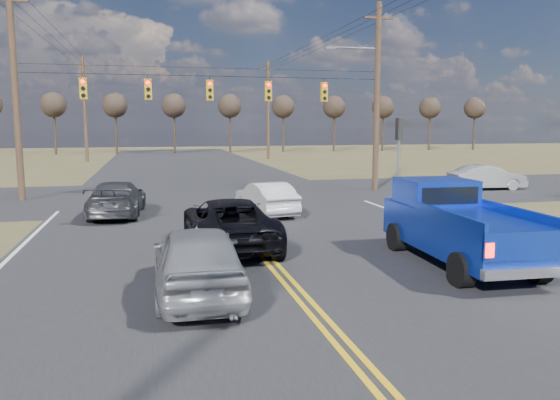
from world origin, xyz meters
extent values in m
plane|color=brown|center=(0.00, 0.00, 0.00)|extent=(160.00, 160.00, 0.00)
cube|color=#28282B|center=(0.00, 10.00, 0.00)|extent=(14.00, 120.00, 0.02)
cube|color=#28282B|center=(0.00, 18.00, 0.00)|extent=(120.00, 12.00, 0.02)
cylinder|color=#473323|center=(-9.00, 18.00, 5.00)|extent=(0.32, 0.32, 10.00)
cube|color=#473323|center=(-9.00, 18.00, 9.20)|extent=(1.60, 0.12, 0.12)
cylinder|color=#473323|center=(9.00, 18.00, 5.00)|extent=(0.32, 0.32, 10.00)
cube|color=#473323|center=(9.00, 18.00, 9.20)|extent=(1.60, 0.12, 0.12)
cylinder|color=black|center=(0.00, 18.00, 6.00)|extent=(18.00, 0.02, 0.02)
cylinder|color=black|center=(0.00, 18.00, 6.40)|extent=(18.00, 0.02, 0.02)
cube|color=#B28C14|center=(-6.00, 18.00, 5.30)|extent=(0.34, 0.24, 1.00)
cylinder|color=#FF0C05|center=(-6.00, 17.86, 5.63)|extent=(0.20, 0.06, 0.20)
cylinder|color=black|center=(-6.00, 17.86, 5.30)|extent=(0.20, 0.06, 0.20)
cylinder|color=black|center=(-6.00, 17.86, 4.97)|extent=(0.20, 0.06, 0.20)
cube|color=black|center=(-6.00, 17.83, 5.74)|extent=(0.24, 0.14, 0.03)
cube|color=#B28C14|center=(-3.00, 18.00, 5.30)|extent=(0.34, 0.24, 1.00)
cylinder|color=#FF0C05|center=(-3.00, 17.86, 5.63)|extent=(0.20, 0.06, 0.20)
cylinder|color=black|center=(-3.00, 17.86, 5.30)|extent=(0.20, 0.06, 0.20)
cylinder|color=black|center=(-3.00, 17.86, 4.97)|extent=(0.20, 0.06, 0.20)
cube|color=black|center=(-3.00, 17.83, 5.74)|extent=(0.24, 0.14, 0.03)
cube|color=#B28C14|center=(0.00, 18.00, 5.30)|extent=(0.34, 0.24, 1.00)
cylinder|color=#FF0C05|center=(0.00, 17.86, 5.63)|extent=(0.20, 0.06, 0.20)
cylinder|color=black|center=(0.00, 17.86, 5.30)|extent=(0.20, 0.06, 0.20)
cylinder|color=black|center=(0.00, 17.86, 4.97)|extent=(0.20, 0.06, 0.20)
cube|color=black|center=(0.00, 17.83, 5.74)|extent=(0.24, 0.14, 0.03)
cube|color=#B28C14|center=(3.00, 18.00, 5.30)|extent=(0.34, 0.24, 1.00)
cylinder|color=#FF0C05|center=(3.00, 17.86, 5.63)|extent=(0.20, 0.06, 0.20)
cylinder|color=black|center=(3.00, 17.86, 5.30)|extent=(0.20, 0.06, 0.20)
cylinder|color=black|center=(3.00, 17.86, 4.97)|extent=(0.20, 0.06, 0.20)
cube|color=black|center=(3.00, 17.83, 5.74)|extent=(0.24, 0.14, 0.03)
cube|color=#B28C14|center=(6.00, 18.00, 5.30)|extent=(0.34, 0.24, 1.00)
cylinder|color=#FF0C05|center=(6.00, 17.86, 5.63)|extent=(0.20, 0.06, 0.20)
cylinder|color=black|center=(6.00, 17.86, 5.30)|extent=(0.20, 0.06, 0.20)
cylinder|color=black|center=(6.00, 17.86, 4.97)|extent=(0.20, 0.06, 0.20)
cube|color=black|center=(6.00, 17.83, 5.74)|extent=(0.24, 0.14, 0.03)
cylinder|color=slate|center=(8.20, 13.50, 1.60)|extent=(0.12, 0.12, 3.20)
cube|color=black|center=(8.20, 13.50, 3.40)|extent=(0.24, 0.34, 1.00)
cylinder|color=slate|center=(7.60, 18.00, 7.60)|extent=(2.80, 0.10, 0.10)
cube|color=slate|center=(6.30, 18.00, 7.55)|extent=(0.55, 0.22, 0.14)
cylinder|color=#473323|center=(-9.00, 46.00, 5.00)|extent=(0.32, 0.32, 10.00)
cube|color=#473323|center=(-9.00, 46.00, 9.20)|extent=(1.60, 0.12, 0.12)
cylinder|color=#473323|center=(9.00, 46.00, 5.00)|extent=(0.32, 0.32, 10.00)
cube|color=#473323|center=(9.00, 46.00, 9.20)|extent=(1.60, 0.12, 0.12)
cylinder|color=black|center=(8.30, 17.00, 9.30)|extent=(0.02, 58.00, 0.02)
cylinder|color=black|center=(9.00, 17.00, 9.30)|extent=(0.02, 58.00, 0.02)
cylinder|color=black|center=(9.70, 17.00, 9.30)|extent=(0.02, 58.00, 0.02)
cylinder|color=#33261C|center=(-14.00, 60.00, 2.75)|extent=(0.28, 0.28, 5.50)
sphere|color=#2D231C|center=(-14.00, 60.00, 5.90)|extent=(3.00, 3.00, 3.00)
cylinder|color=#33261C|center=(-7.00, 60.00, 2.75)|extent=(0.28, 0.28, 5.50)
sphere|color=#2D231C|center=(-7.00, 60.00, 5.90)|extent=(3.00, 3.00, 3.00)
cylinder|color=#33261C|center=(0.00, 60.00, 2.75)|extent=(0.28, 0.28, 5.50)
sphere|color=#2D231C|center=(0.00, 60.00, 5.90)|extent=(3.00, 3.00, 3.00)
cylinder|color=#33261C|center=(7.00, 60.00, 2.75)|extent=(0.28, 0.28, 5.50)
sphere|color=#2D231C|center=(7.00, 60.00, 5.90)|extent=(3.00, 3.00, 3.00)
cylinder|color=#33261C|center=(14.00, 60.00, 2.75)|extent=(0.28, 0.28, 5.50)
sphere|color=#2D231C|center=(14.00, 60.00, 5.90)|extent=(3.00, 3.00, 3.00)
cylinder|color=#33261C|center=(21.00, 60.00, 2.75)|extent=(0.28, 0.28, 5.50)
sphere|color=#2D231C|center=(21.00, 60.00, 5.90)|extent=(3.00, 3.00, 3.00)
cylinder|color=#33261C|center=(28.00, 60.00, 2.75)|extent=(0.28, 0.28, 5.50)
sphere|color=#2D231C|center=(28.00, 60.00, 5.90)|extent=(3.00, 3.00, 3.00)
cylinder|color=#33261C|center=(35.00, 60.00, 2.75)|extent=(0.28, 0.28, 5.50)
sphere|color=#2D231C|center=(35.00, 60.00, 5.90)|extent=(3.00, 3.00, 3.00)
cylinder|color=#33261C|center=(42.00, 60.00, 2.75)|extent=(0.28, 0.28, 5.50)
sphere|color=#2D231C|center=(42.00, 60.00, 5.90)|extent=(3.00, 3.00, 3.00)
cylinder|color=black|center=(3.68, 0.70, 0.40)|extent=(0.36, 0.82, 0.81)
cylinder|color=black|center=(5.59, 0.62, 0.40)|extent=(0.36, 0.82, 0.81)
cylinder|color=black|center=(3.83, 4.33, 0.40)|extent=(0.36, 0.82, 0.81)
cylinder|color=black|center=(5.74, 4.25, 0.40)|extent=(0.36, 0.82, 0.81)
cube|color=#0F2DA9|center=(4.71, 2.47, 0.91)|extent=(2.24, 5.52, 1.01)
cube|color=#0F2DA9|center=(4.77, 3.93, 1.73)|extent=(1.94, 1.79, 0.73)
cube|color=black|center=(4.74, 3.10, 1.73)|extent=(1.61, 0.13, 0.45)
cube|color=#0F2DA9|center=(3.71, 1.45, 1.51)|extent=(0.24, 3.33, 0.20)
cube|color=#0F2DA9|center=(5.62, 1.37, 1.51)|extent=(0.24, 3.33, 0.20)
cube|color=#0F2DA9|center=(4.60, -0.23, 1.11)|extent=(2.02, 0.17, 0.61)
cube|color=silver|center=(4.59, -0.30, 0.55)|extent=(2.07, 0.27, 0.22)
cube|color=#FF0C05|center=(3.71, -0.23, 1.06)|extent=(0.18, 0.07, 0.30)
imported|color=gray|center=(-2.08, 1.51, 0.77)|extent=(1.88, 4.56, 1.55)
imported|color=black|center=(-0.80, 5.85, 0.74)|extent=(2.51, 5.35, 1.48)
imported|color=silver|center=(1.48, 11.43, 0.66)|extent=(1.97, 4.19, 1.33)
imported|color=#38393E|center=(-4.34, 12.45, 0.69)|extent=(2.30, 4.92, 1.39)
imported|color=#9B9DA3|center=(15.13, 16.80, 0.69)|extent=(1.71, 4.25, 1.37)
camera|label=1|loc=(-2.98, -9.85, 3.62)|focal=35.00mm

